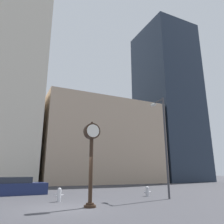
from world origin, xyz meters
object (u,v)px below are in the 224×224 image
at_px(fire_hydrant_near, 59,195).
at_px(street_lamp_right, 162,131).
at_px(car_navy, 17,187).
at_px(street_clock, 91,150).
at_px(fire_hydrant_far, 147,191).

distance_m(fire_hydrant_near, street_lamp_right, 8.26).
bearing_deg(street_lamp_right, car_navy, 142.47).
height_order(street_clock, fire_hydrant_far, street_clock).
bearing_deg(street_clock, fire_hydrant_near, 107.65).
height_order(street_clock, fire_hydrant_near, street_clock).
xyz_separation_m(fire_hydrant_near, street_lamp_right, (6.95, -1.39, 4.24)).
xyz_separation_m(fire_hydrant_far, street_lamp_right, (0.35, -1.69, 4.29)).
bearing_deg(street_clock, car_navy, 109.87).
bearing_deg(fire_hydrant_near, car_navy, 111.00).
relative_size(car_navy, street_lamp_right, 0.64).
height_order(fire_hydrant_near, fire_hydrant_far, fire_hydrant_near).
relative_size(street_clock, fire_hydrant_near, 5.49).
bearing_deg(fire_hydrant_far, street_clock, -150.44).
distance_m(fire_hydrant_near, fire_hydrant_far, 6.61).
bearing_deg(fire_hydrant_near, street_lamp_right, -11.29).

